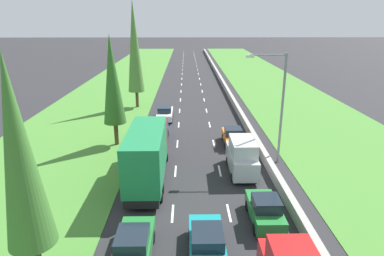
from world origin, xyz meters
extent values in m
plane|color=#28282B|center=(0.00, 60.00, 0.00)|extent=(300.00, 300.00, 0.00)
cube|color=#478433|center=(-12.65, 60.00, 0.02)|extent=(14.00, 140.00, 0.04)
cube|color=#478433|center=(14.35, 60.00, 0.02)|extent=(14.00, 140.00, 0.04)
cube|color=#9E9B93|center=(5.70, 60.00, 0.42)|extent=(0.44, 120.00, 0.85)
cube|color=white|center=(-1.75, 15.00, 0.01)|extent=(0.14, 2.00, 0.01)
cube|color=white|center=(-1.75, 21.00, 0.01)|extent=(0.14, 2.00, 0.01)
cube|color=white|center=(-1.75, 27.00, 0.01)|extent=(0.14, 2.00, 0.01)
cube|color=white|center=(-1.75, 33.00, 0.01)|extent=(0.14, 2.00, 0.01)
cube|color=white|center=(-1.75, 39.00, 0.01)|extent=(0.14, 2.00, 0.01)
cube|color=white|center=(-1.75, 45.00, 0.01)|extent=(0.14, 2.00, 0.01)
cube|color=white|center=(-1.75, 51.00, 0.01)|extent=(0.14, 2.00, 0.01)
cube|color=white|center=(-1.75, 57.00, 0.01)|extent=(0.14, 2.00, 0.01)
cube|color=white|center=(-1.75, 63.00, 0.01)|extent=(0.14, 2.00, 0.01)
cube|color=white|center=(-1.75, 69.00, 0.01)|extent=(0.14, 2.00, 0.01)
cube|color=white|center=(-1.75, 75.00, 0.01)|extent=(0.14, 2.00, 0.01)
cube|color=white|center=(-1.75, 81.00, 0.01)|extent=(0.14, 2.00, 0.01)
cube|color=white|center=(-1.75, 87.00, 0.01)|extent=(0.14, 2.00, 0.01)
cube|color=white|center=(-1.75, 93.00, 0.01)|extent=(0.14, 2.00, 0.01)
cube|color=white|center=(-1.75, 99.00, 0.01)|extent=(0.14, 2.00, 0.01)
cube|color=white|center=(-1.75, 105.00, 0.01)|extent=(0.14, 2.00, 0.01)
cube|color=white|center=(-1.75, 111.00, 0.01)|extent=(0.14, 2.00, 0.01)
cube|color=white|center=(-1.75, 117.00, 0.01)|extent=(0.14, 2.00, 0.01)
cube|color=white|center=(1.75, 15.00, 0.01)|extent=(0.14, 2.00, 0.01)
cube|color=white|center=(1.75, 21.00, 0.01)|extent=(0.14, 2.00, 0.01)
cube|color=white|center=(1.75, 27.00, 0.01)|extent=(0.14, 2.00, 0.01)
cube|color=white|center=(1.75, 33.00, 0.01)|extent=(0.14, 2.00, 0.01)
cube|color=white|center=(1.75, 39.00, 0.01)|extent=(0.14, 2.00, 0.01)
cube|color=white|center=(1.75, 45.00, 0.01)|extent=(0.14, 2.00, 0.01)
cube|color=white|center=(1.75, 51.00, 0.01)|extent=(0.14, 2.00, 0.01)
cube|color=white|center=(1.75, 57.00, 0.01)|extent=(0.14, 2.00, 0.01)
cube|color=white|center=(1.75, 63.00, 0.01)|extent=(0.14, 2.00, 0.01)
cube|color=white|center=(1.75, 69.00, 0.01)|extent=(0.14, 2.00, 0.01)
cube|color=white|center=(1.75, 75.00, 0.01)|extent=(0.14, 2.00, 0.01)
cube|color=white|center=(1.75, 81.00, 0.01)|extent=(0.14, 2.00, 0.01)
cube|color=white|center=(1.75, 87.00, 0.01)|extent=(0.14, 2.00, 0.01)
cube|color=white|center=(1.75, 93.00, 0.01)|extent=(0.14, 2.00, 0.01)
cube|color=white|center=(1.75, 99.00, 0.01)|extent=(0.14, 2.00, 0.01)
cube|color=white|center=(1.75, 105.00, 0.01)|extent=(0.14, 2.00, 0.01)
cube|color=white|center=(1.75, 111.00, 0.01)|extent=(0.14, 2.00, 0.01)
cube|color=white|center=(1.75, 117.00, 0.01)|extent=(0.14, 2.00, 0.01)
cube|color=#237A33|center=(-3.52, 10.88, 0.68)|extent=(1.76, 4.50, 0.72)
cube|color=#19232D|center=(-3.52, 10.73, 1.34)|extent=(1.56, 1.90, 0.60)
cylinder|color=black|center=(-4.32, 12.27, 0.32)|extent=(0.22, 0.64, 0.64)
cylinder|color=black|center=(-2.72, 12.27, 0.32)|extent=(0.22, 0.64, 0.64)
cube|color=black|center=(-3.68, 19.70, 0.60)|extent=(2.20, 9.40, 0.56)
cube|color=maroon|center=(-3.68, 23.30, 2.13)|extent=(2.40, 2.20, 2.50)
cube|color=#1E7F47|center=(-3.68, 18.60, 2.53)|extent=(2.44, 7.20, 3.30)
cylinder|color=black|center=(-4.80, 23.00, 0.32)|extent=(0.22, 0.64, 0.64)
cylinder|color=black|center=(-2.56, 23.00, 0.32)|extent=(0.22, 0.64, 0.64)
cylinder|color=black|center=(-4.80, 17.52, 0.32)|extent=(0.22, 0.64, 0.64)
cylinder|color=black|center=(-2.56, 17.52, 0.32)|extent=(0.22, 0.64, 0.64)
cylinder|color=black|center=(-4.80, 16.44, 0.32)|extent=(0.22, 0.64, 0.64)
cylinder|color=black|center=(-2.56, 16.44, 0.32)|extent=(0.22, 0.64, 0.64)
cube|color=#237A33|center=(3.72, 14.07, 0.70)|extent=(1.68, 3.90, 0.76)
cube|color=#19232D|center=(3.72, 13.77, 1.40)|extent=(1.52, 1.60, 0.64)
cylinder|color=black|center=(2.96, 15.28, 0.32)|extent=(0.22, 0.64, 0.64)
cylinder|color=black|center=(4.48, 15.28, 0.32)|extent=(0.22, 0.64, 0.64)
cylinder|color=black|center=(2.96, 12.86, 0.32)|extent=(0.22, 0.64, 0.64)
cylinder|color=black|center=(4.48, 12.86, 0.32)|extent=(0.22, 0.64, 0.64)
cube|color=#1E47B7|center=(-3.58, 28.04, 0.70)|extent=(1.68, 3.90, 0.76)
cube|color=#19232D|center=(-3.58, 27.74, 1.40)|extent=(1.52, 1.60, 0.64)
cylinder|color=black|center=(-4.34, 29.25, 0.32)|extent=(0.22, 0.64, 0.64)
cylinder|color=black|center=(-2.82, 29.25, 0.32)|extent=(0.22, 0.64, 0.64)
cylinder|color=black|center=(-4.34, 26.83, 0.32)|extent=(0.22, 0.64, 0.64)
cylinder|color=black|center=(-2.82, 26.83, 0.32)|extent=(0.22, 0.64, 0.64)
cube|color=silver|center=(3.40, 20.73, 1.02)|extent=(1.90, 4.90, 1.40)
cube|color=silver|center=(3.40, 20.43, 2.27)|extent=(1.80, 3.10, 1.10)
cylinder|color=black|center=(2.53, 22.25, 0.32)|extent=(0.22, 0.64, 0.64)
cylinder|color=black|center=(4.27, 22.25, 0.32)|extent=(0.22, 0.64, 0.64)
cylinder|color=black|center=(2.53, 19.21, 0.32)|extent=(0.22, 0.64, 0.64)
cylinder|color=black|center=(4.27, 19.21, 0.32)|extent=(0.22, 0.64, 0.64)
cube|color=white|center=(-3.42, 35.04, 0.68)|extent=(1.76, 4.50, 0.72)
cube|color=#19232D|center=(-3.42, 34.89, 1.34)|extent=(1.56, 1.90, 0.60)
cylinder|color=black|center=(-4.22, 36.44, 0.32)|extent=(0.22, 0.64, 0.64)
cylinder|color=black|center=(-2.62, 36.44, 0.32)|extent=(0.22, 0.64, 0.64)
cylinder|color=black|center=(-4.22, 33.65, 0.32)|extent=(0.22, 0.64, 0.64)
cylinder|color=black|center=(-2.62, 33.65, 0.32)|extent=(0.22, 0.64, 0.64)
cube|color=orange|center=(3.52, 26.84, 0.70)|extent=(1.68, 3.90, 0.76)
cube|color=#19232D|center=(3.52, 26.54, 1.40)|extent=(1.52, 1.60, 0.64)
cylinder|color=black|center=(2.76, 28.05, 0.32)|extent=(0.22, 0.64, 0.64)
cylinder|color=black|center=(4.28, 28.05, 0.32)|extent=(0.22, 0.64, 0.64)
cylinder|color=black|center=(2.76, 25.63, 0.32)|extent=(0.22, 0.64, 0.64)
cylinder|color=black|center=(4.28, 25.63, 0.32)|extent=(0.22, 0.64, 0.64)
cube|color=teal|center=(0.14, 11.00, 0.68)|extent=(1.76, 4.50, 0.72)
cube|color=#19232D|center=(0.14, 10.85, 1.34)|extent=(1.56, 1.90, 0.60)
cylinder|color=black|center=(-0.66, 12.40, 0.32)|extent=(0.22, 0.64, 0.64)
cylinder|color=black|center=(0.94, 12.40, 0.32)|extent=(0.22, 0.64, 0.64)
cone|color=#3D752D|center=(-7.57, 9.46, 6.36)|extent=(2.06, 2.06, 8.31)
cylinder|color=#4C3823|center=(-7.52, 26.95, 1.10)|extent=(0.39, 0.39, 2.20)
cone|color=#2D6623|center=(-7.52, 26.95, 6.24)|extent=(2.06, 2.06, 8.08)
cylinder|color=#4C3823|center=(-7.50, 41.00, 1.10)|extent=(0.41, 0.41, 2.20)
cone|color=#4C7F38|center=(-7.50, 41.00, 8.02)|extent=(2.15, 2.15, 11.63)
cylinder|color=gray|center=(6.79, 22.66, 4.50)|extent=(0.20, 0.20, 9.00)
cylinder|color=gray|center=(5.39, 22.66, 8.85)|extent=(2.80, 0.12, 0.12)
cube|color=silver|center=(3.99, 22.66, 8.75)|extent=(0.60, 0.28, 0.20)
camera|label=1|loc=(-0.85, -2.95, 11.53)|focal=31.19mm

